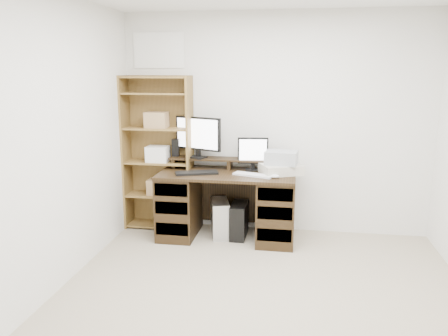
% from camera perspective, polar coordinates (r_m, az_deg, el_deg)
% --- Properties ---
extents(room, '(3.54, 4.04, 2.54)m').
position_cam_1_polar(room, '(3.07, 4.93, 1.20)').
color(room, tan).
rests_on(room, ground).
extents(desk, '(1.50, 0.70, 0.75)m').
position_cam_1_polar(desk, '(4.92, 0.40, -4.70)').
color(desk, black).
rests_on(desk, ground).
extents(riser_shelf, '(1.40, 0.22, 0.12)m').
position_cam_1_polar(riser_shelf, '(5.00, 0.77, 0.97)').
color(riser_shelf, black).
rests_on(riser_shelf, desk).
extents(monitor_wide, '(0.56, 0.26, 0.47)m').
position_cam_1_polar(monitor_wide, '(5.01, -3.43, 4.31)').
color(monitor_wide, black).
rests_on(monitor_wide, riser_shelf).
extents(monitor_small, '(0.34, 0.14, 0.37)m').
position_cam_1_polar(monitor_small, '(4.91, 3.80, 2.01)').
color(monitor_small, black).
rests_on(monitor_small, desk).
extents(speaker, '(0.09, 0.09, 0.20)m').
position_cam_1_polar(speaker, '(5.15, -6.34, 2.67)').
color(speaker, black).
rests_on(speaker, riser_shelf).
extents(keyboard_black, '(0.49, 0.30, 0.03)m').
position_cam_1_polar(keyboard_black, '(4.77, -3.59, -0.63)').
color(keyboard_black, black).
rests_on(keyboard_black, desk).
extents(keyboard_white, '(0.45, 0.26, 0.02)m').
position_cam_1_polar(keyboard_white, '(4.69, 3.83, -0.91)').
color(keyboard_white, silver).
rests_on(keyboard_white, desk).
extents(mouse, '(0.12, 0.10, 0.04)m').
position_cam_1_polar(mouse, '(4.61, 6.65, -1.08)').
color(mouse, silver).
rests_on(mouse, desk).
extents(printer, '(0.52, 0.46, 0.11)m').
position_cam_1_polar(printer, '(4.81, 7.46, -0.13)').
color(printer, '#B7B19F').
rests_on(printer, desk).
extents(basket, '(0.37, 0.29, 0.14)m').
position_cam_1_polar(basket, '(4.78, 7.50, 1.34)').
color(basket, '#9DA2A8').
rests_on(basket, printer).
extents(tower_silver, '(0.28, 0.45, 0.41)m').
position_cam_1_polar(tower_silver, '(5.02, -0.54, -6.55)').
color(tower_silver, '#B5B8BC').
rests_on(tower_silver, ground).
extents(tower_black, '(0.17, 0.39, 0.39)m').
position_cam_1_polar(tower_black, '(4.98, 1.98, -6.82)').
color(tower_black, black).
rests_on(tower_black, ground).
extents(bookshelf, '(0.80, 0.30, 1.80)m').
position_cam_1_polar(bookshelf, '(5.19, -8.56, 2.08)').
color(bookshelf, olive).
rests_on(bookshelf, ground).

